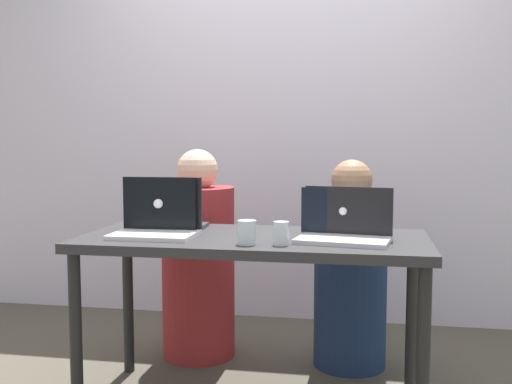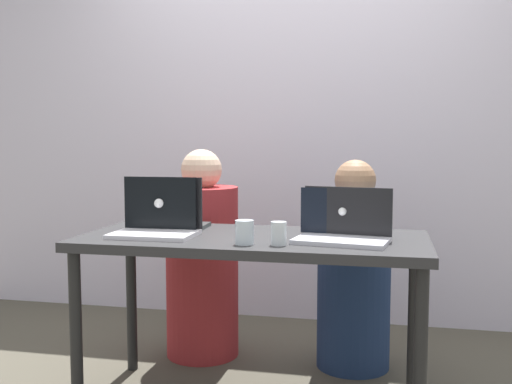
{
  "view_description": "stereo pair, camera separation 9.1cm",
  "coord_description": "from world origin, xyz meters",
  "px_view_note": "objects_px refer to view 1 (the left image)",
  "views": [
    {
      "loc": [
        0.45,
        -2.44,
        1.15
      ],
      "look_at": [
        0.0,
        0.06,
        0.92
      ],
      "focal_mm": 42.0,
      "sensor_mm": 36.0,
      "label": 1
    },
    {
      "loc": [
        0.54,
        -2.42,
        1.15
      ],
      "look_at": [
        0.0,
        0.06,
        0.92
      ],
      "focal_mm": 42.0,
      "sensor_mm": 36.0,
      "label": 2
    }
  ],
  "objects_px": {
    "laptop_back_left": "(165,219)",
    "laptop_front_left": "(158,223)",
    "water_glass_right": "(281,235)",
    "person_on_left": "(198,265)",
    "laptop_back_right": "(345,225)",
    "laptop_front_right": "(345,230)",
    "water_glass_center": "(247,234)",
    "person_on_right": "(350,275)"
  },
  "relations": [
    {
      "from": "laptop_back_left",
      "to": "laptop_front_left",
      "type": "distance_m",
      "value": 0.13
    },
    {
      "from": "water_glass_right",
      "to": "person_on_left",
      "type": "bearing_deg",
      "value": 126.3
    },
    {
      "from": "person_on_left",
      "to": "water_glass_right",
      "type": "bearing_deg",
      "value": 117.16
    },
    {
      "from": "person_on_left",
      "to": "laptop_back_right",
      "type": "height_order",
      "value": "person_on_left"
    },
    {
      "from": "laptop_back_left",
      "to": "water_glass_right",
      "type": "xyz_separation_m",
      "value": [
        0.56,
        -0.27,
        -0.01
      ]
    },
    {
      "from": "laptop_back_left",
      "to": "laptop_back_right",
      "type": "bearing_deg",
      "value": 179.34
    },
    {
      "from": "laptop_front_right",
      "to": "water_glass_right",
      "type": "relative_size",
      "value": 4.28
    },
    {
      "from": "water_glass_center",
      "to": "laptop_back_right",
      "type": "bearing_deg",
      "value": 38.41
    },
    {
      "from": "person_on_right",
      "to": "laptop_back_left",
      "type": "distance_m",
      "value": 0.99
    },
    {
      "from": "laptop_back_right",
      "to": "laptop_back_left",
      "type": "bearing_deg",
      "value": 5.19
    },
    {
      "from": "person_on_left",
      "to": "laptop_front_left",
      "type": "bearing_deg",
      "value": 80.16
    },
    {
      "from": "person_on_left",
      "to": "water_glass_center",
      "type": "bearing_deg",
      "value": 109.5
    },
    {
      "from": "person_on_right",
      "to": "laptop_back_right",
      "type": "xyz_separation_m",
      "value": [
        -0.02,
        -0.45,
        0.32
      ]
    },
    {
      "from": "laptop_front_right",
      "to": "laptop_back_right",
      "type": "relative_size",
      "value": 1.07
    },
    {
      "from": "person_on_left",
      "to": "laptop_front_right",
      "type": "distance_m",
      "value": 1.03
    },
    {
      "from": "laptop_back_right",
      "to": "water_glass_right",
      "type": "relative_size",
      "value": 4.0
    },
    {
      "from": "person_on_left",
      "to": "water_glass_center",
      "type": "distance_m",
      "value": 0.9
    },
    {
      "from": "water_glass_center",
      "to": "water_glass_right",
      "type": "distance_m",
      "value": 0.13
    },
    {
      "from": "laptop_back_left",
      "to": "laptop_front_left",
      "type": "xyz_separation_m",
      "value": [
        0.01,
        -0.13,
        -0.0
      ]
    },
    {
      "from": "person_on_right",
      "to": "laptop_front_right",
      "type": "height_order",
      "value": "person_on_right"
    },
    {
      "from": "laptop_back_left",
      "to": "laptop_front_right",
      "type": "bearing_deg",
      "value": 168.74
    },
    {
      "from": "laptop_front_left",
      "to": "water_glass_right",
      "type": "relative_size",
      "value": 3.78
    },
    {
      "from": "person_on_right",
      "to": "water_glass_right",
      "type": "xyz_separation_m",
      "value": [
        -0.25,
        -0.73,
        0.31
      ]
    },
    {
      "from": "person_on_left",
      "to": "laptop_front_left",
      "type": "relative_size",
      "value": 3.17
    },
    {
      "from": "laptop_back_left",
      "to": "water_glass_right",
      "type": "height_order",
      "value": "laptop_back_left"
    },
    {
      "from": "laptop_front_left",
      "to": "water_glass_right",
      "type": "xyz_separation_m",
      "value": [
        0.55,
        -0.14,
        -0.01
      ]
    },
    {
      "from": "person_on_left",
      "to": "laptop_front_right",
      "type": "height_order",
      "value": "person_on_left"
    },
    {
      "from": "laptop_front_left",
      "to": "laptop_front_right",
      "type": "bearing_deg",
      "value": -0.47
    },
    {
      "from": "laptop_front_right",
      "to": "laptop_back_left",
      "type": "distance_m",
      "value": 0.81
    },
    {
      "from": "laptop_back_right",
      "to": "laptop_front_left",
      "type": "bearing_deg",
      "value": 14.76
    },
    {
      "from": "person_on_right",
      "to": "laptop_back_right",
      "type": "distance_m",
      "value": 0.55
    },
    {
      "from": "water_glass_right",
      "to": "water_glass_center",
      "type": "bearing_deg",
      "value": -175.34
    },
    {
      "from": "person_on_left",
      "to": "water_glass_right",
      "type": "height_order",
      "value": "person_on_left"
    },
    {
      "from": "laptop_front_right",
      "to": "water_glass_center",
      "type": "relative_size",
      "value": 4.15
    },
    {
      "from": "person_on_right",
      "to": "laptop_front_left",
      "type": "xyz_separation_m",
      "value": [
        -0.8,
        -0.6,
        0.33
      ]
    },
    {
      "from": "water_glass_center",
      "to": "water_glass_right",
      "type": "height_order",
      "value": "water_glass_center"
    },
    {
      "from": "laptop_front_left",
      "to": "laptop_back_right",
      "type": "bearing_deg",
      "value": 10.3
    },
    {
      "from": "person_on_left",
      "to": "laptop_back_right",
      "type": "xyz_separation_m",
      "value": [
        0.77,
        -0.45,
        0.3
      ]
    },
    {
      "from": "person_on_right",
      "to": "water_glass_center",
      "type": "bearing_deg",
      "value": 50.11
    },
    {
      "from": "laptop_front_left",
      "to": "water_glass_right",
      "type": "bearing_deg",
      "value": -14.1
    },
    {
      "from": "person_on_left",
      "to": "laptop_back_left",
      "type": "height_order",
      "value": "person_on_left"
    },
    {
      "from": "person_on_right",
      "to": "water_glass_right",
      "type": "bearing_deg",
      "value": 58.47
    }
  ]
}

